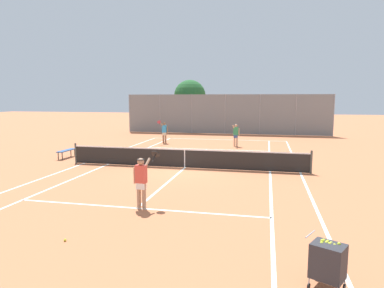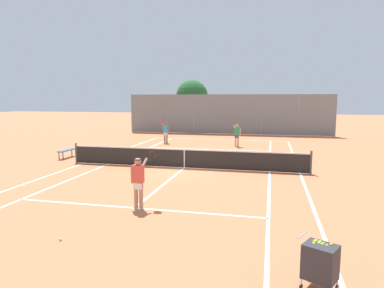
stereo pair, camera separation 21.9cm
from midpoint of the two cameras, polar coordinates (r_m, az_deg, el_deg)
ground_plane at (r=16.99m, az=-1.59°, el=-4.00°), size 120.00×120.00×0.00m
court_line_markings at (r=16.99m, az=-1.59°, el=-3.99°), size 11.10×23.90×0.01m
tennis_net at (r=16.89m, az=-1.60°, el=-2.31°), size 12.00×0.10×1.07m
ball_cart at (r=6.90m, az=20.82°, el=-17.77°), size 0.77×0.70×0.96m
player_near_side at (r=10.84m, az=-9.01°, el=-5.83°), size 0.73×0.72×1.77m
player_far_left at (r=26.17m, az=-4.88°, el=2.15°), size 0.66×0.74×1.77m
player_far_right at (r=24.51m, az=7.07°, el=1.70°), size 0.48×0.47×1.60m
loose_tennis_ball_0 at (r=9.16m, az=-21.06°, el=-14.71°), size 0.07×0.07×0.07m
loose_tennis_ball_1 at (r=16.78m, az=2.42°, el=-4.04°), size 0.07×0.07×0.07m
courtside_bench at (r=21.06m, az=-20.46°, el=-1.08°), size 0.36×1.50×0.47m
back_fence at (r=32.95m, az=5.35°, el=4.97°), size 19.60×0.08×3.80m
tree_behind_left at (r=37.00m, az=-0.47°, el=7.86°), size 3.39×3.39×5.37m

